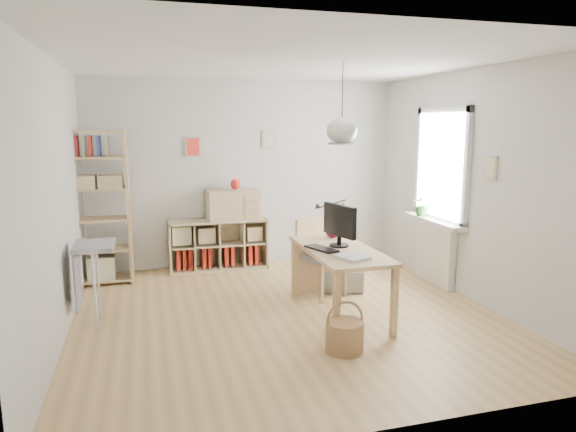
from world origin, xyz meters
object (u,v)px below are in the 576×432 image
object	(u,v)px
cube_shelf	(217,248)
storage_chest	(341,274)
chair	(318,252)
desk	(340,257)
monitor	(340,223)
tall_bookshelf	(97,201)
drawer_chest	(233,205)

from	to	relation	value
cube_shelf	storage_chest	world-z (taller)	cube_shelf
chair	cube_shelf	bearing A→B (deg)	99.54
desk	monitor	world-z (taller)	monitor
cube_shelf	monitor	size ratio (longest dim) A/B	2.68
tall_bookshelf	monitor	size ratio (longest dim) A/B	3.83
drawer_chest	cube_shelf	bearing A→B (deg)	165.29
cube_shelf	storage_chest	bearing A→B (deg)	-44.78
chair	monitor	bearing A→B (deg)	-112.14
tall_bookshelf	drawer_chest	distance (m)	1.83
chair	storage_chest	world-z (taller)	chair
cube_shelf	chair	distance (m)	1.85
tall_bookshelf	storage_chest	world-z (taller)	tall_bookshelf
tall_bookshelf	storage_chest	distance (m)	3.27
desk	cube_shelf	bearing A→B (deg)	114.61
chair	drawer_chest	distance (m)	1.72
storage_chest	drawer_chest	world-z (taller)	drawer_chest
storage_chest	monitor	size ratio (longest dim) A/B	1.40
drawer_chest	desk	bearing A→B (deg)	-75.59
cube_shelf	chair	bearing A→B (deg)	-55.90
desk	tall_bookshelf	xyz separation A→B (m)	(-2.59, 1.95, 0.43)
cube_shelf	tall_bookshelf	size ratio (longest dim) A/B	0.70
monitor	drawer_chest	size ratio (longest dim) A/B	0.70
desk	chair	distance (m)	0.72
chair	monitor	size ratio (longest dim) A/B	1.81
tall_bookshelf	monitor	xyz separation A→B (m)	(2.62, -1.85, -0.08)
desk	cube_shelf	xyz separation A→B (m)	(-1.02, 2.23, -0.36)
cube_shelf	chair	size ratio (longest dim) A/B	1.49
chair	desk	bearing A→B (deg)	-115.15
cube_shelf	storage_chest	xyz separation A→B (m)	(1.38, -1.37, -0.11)
storage_chest	drawer_chest	size ratio (longest dim) A/B	0.98
desk	chair	size ratio (longest dim) A/B	1.59
cube_shelf	tall_bookshelf	bearing A→B (deg)	-169.81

